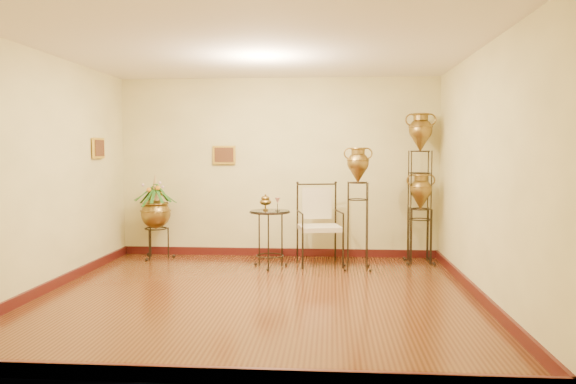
# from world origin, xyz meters

# --- Properties ---
(ground) EXTENTS (5.00, 5.00, 0.00)m
(ground) POSITION_xyz_m (0.00, 0.00, 0.00)
(ground) COLOR #5F3116
(ground) RESTS_ON ground
(room_shell) EXTENTS (5.02, 5.02, 2.81)m
(room_shell) POSITION_xyz_m (-0.01, 0.01, 1.73)
(room_shell) COLOR #EEE499
(room_shell) RESTS_ON ground
(amphora_tall) EXTENTS (0.58, 0.58, 2.24)m
(amphora_tall) POSITION_xyz_m (2.15, 2.15, 1.14)
(amphora_tall) COLOR black
(amphora_tall) RESTS_ON ground
(amphora_mid) EXTENTS (0.50, 0.50, 1.73)m
(amphora_mid) POSITION_xyz_m (1.21, 1.56, 0.87)
(amphora_mid) COLOR black
(amphora_mid) RESTS_ON ground
(amphora_short) EXTENTS (0.42, 0.42, 1.35)m
(amphora_short) POSITION_xyz_m (2.15, 2.04, 0.67)
(amphora_short) COLOR black
(amphora_short) RESTS_ON ground
(planter_urn) EXTENTS (0.89, 0.89, 1.34)m
(planter_urn) POSITION_xyz_m (-1.87, 2.15, 0.75)
(planter_urn) COLOR black
(planter_urn) RESTS_ON ground
(armchair) EXTENTS (0.78, 0.74, 1.19)m
(armchair) POSITION_xyz_m (0.67, 1.79, 0.60)
(armchair) COLOR black
(armchair) RESTS_ON ground
(side_table) EXTENTS (0.72, 0.72, 1.03)m
(side_table) POSITION_xyz_m (-0.03, 1.58, 0.43)
(side_table) COLOR black
(side_table) RESTS_ON ground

